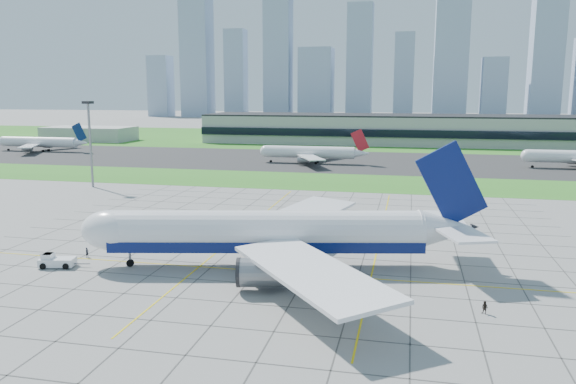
{
  "coord_description": "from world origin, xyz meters",
  "views": [
    {
      "loc": [
        23.18,
        -85.4,
        28.43
      ],
      "look_at": [
        -2.26,
        30.98,
        7.0
      ],
      "focal_mm": 35.0,
      "sensor_mm": 36.0,
      "label": 1
    }
  ],
  "objects_px": {
    "pushback_tug": "(56,261)",
    "distant_jet_0": "(40,142)",
    "crew_far": "(485,308)",
    "distant_jet_1": "(311,152)",
    "light_mast": "(90,133)",
    "crew_near": "(87,252)",
    "airliner": "(269,233)"
  },
  "relations": [
    {
      "from": "pushback_tug",
      "to": "distant_jet_0",
      "type": "relative_size",
      "value": 0.18
    },
    {
      "from": "pushback_tug",
      "to": "crew_far",
      "type": "xyz_separation_m",
      "value": [
        66.38,
        -5.78,
        -0.14
      ]
    },
    {
      "from": "distant_jet_0",
      "to": "distant_jet_1",
      "type": "relative_size",
      "value": 1.05
    },
    {
      "from": "light_mast",
      "to": "distant_jet_0",
      "type": "xyz_separation_m",
      "value": [
        -80.16,
        86.49,
        -11.69
      ]
    },
    {
      "from": "light_mast",
      "to": "distant_jet_0",
      "type": "relative_size",
      "value": 0.57
    },
    {
      "from": "pushback_tug",
      "to": "crew_near",
      "type": "height_order",
      "value": "pushback_tug"
    },
    {
      "from": "distant_jet_1",
      "to": "airliner",
      "type": "bearing_deg",
      "value": -82.85
    },
    {
      "from": "light_mast",
      "to": "crew_near",
      "type": "xyz_separation_m",
      "value": [
        39.04,
        -66.14,
        -15.31
      ]
    },
    {
      "from": "light_mast",
      "to": "distant_jet_0",
      "type": "distance_m",
      "value": 118.5
    },
    {
      "from": "airliner",
      "to": "crew_far",
      "type": "height_order",
      "value": "airliner"
    },
    {
      "from": "crew_far",
      "to": "light_mast",
      "type": "bearing_deg",
      "value": 175.42
    },
    {
      "from": "airliner",
      "to": "pushback_tug",
      "type": "xyz_separation_m",
      "value": [
        -34.29,
        -7.55,
        -4.69
      ]
    },
    {
      "from": "airliner",
      "to": "crew_far",
      "type": "relative_size",
      "value": 37.72
    },
    {
      "from": "crew_near",
      "to": "crew_far",
      "type": "relative_size",
      "value": 1.0
    },
    {
      "from": "light_mast",
      "to": "airliner",
      "type": "distance_m",
      "value": 96.76
    },
    {
      "from": "light_mast",
      "to": "airliner",
      "type": "height_order",
      "value": "light_mast"
    },
    {
      "from": "light_mast",
      "to": "airliner",
      "type": "bearing_deg",
      "value": -42.16
    },
    {
      "from": "airliner",
      "to": "distant_jet_0",
      "type": "distance_m",
      "value": 213.92
    },
    {
      "from": "pushback_tug",
      "to": "distant_jet_1",
      "type": "distance_m",
      "value": 142.45
    },
    {
      "from": "pushback_tug",
      "to": "crew_far",
      "type": "relative_size",
      "value": 4.75
    },
    {
      "from": "crew_near",
      "to": "distant_jet_1",
      "type": "xyz_separation_m",
      "value": [
        15.49,
        135.35,
        3.61
      ]
    },
    {
      "from": "light_mast",
      "to": "crew_far",
      "type": "distance_m",
      "value": 130.35
    },
    {
      "from": "pushback_tug",
      "to": "crew_far",
      "type": "height_order",
      "value": "pushback_tug"
    },
    {
      "from": "light_mast",
      "to": "crew_far",
      "type": "relative_size",
      "value": 14.72
    },
    {
      "from": "light_mast",
      "to": "distant_jet_1",
      "type": "height_order",
      "value": "light_mast"
    },
    {
      "from": "pushback_tug",
      "to": "airliner",
      "type": "bearing_deg",
      "value": 0.47
    },
    {
      "from": "crew_near",
      "to": "distant_jet_1",
      "type": "bearing_deg",
      "value": 6.53
    },
    {
      "from": "light_mast",
      "to": "pushback_tug",
      "type": "distance_m",
      "value": 82.46
    },
    {
      "from": "pushback_tug",
      "to": "light_mast",
      "type": "bearing_deg",
      "value": 105.23
    },
    {
      "from": "light_mast",
      "to": "distant_jet_1",
      "type": "distance_m",
      "value": 88.89
    },
    {
      "from": "distant_jet_0",
      "to": "pushback_tug",
      "type": "bearing_deg",
      "value": -53.54
    },
    {
      "from": "distant_jet_0",
      "to": "distant_jet_1",
      "type": "height_order",
      "value": "same"
    }
  ]
}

